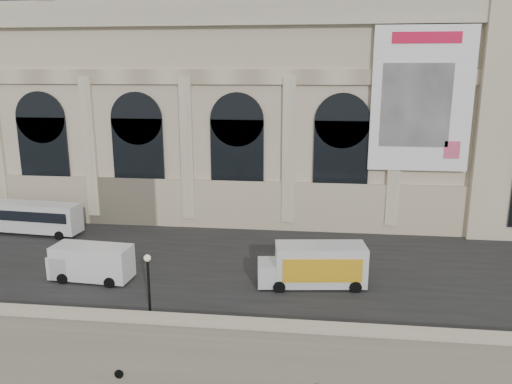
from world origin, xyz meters
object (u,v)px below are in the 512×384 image
bus_left (27,217)px  lamp_right (149,287)px  box_truck (314,265)px  van_c (88,262)px

bus_left → lamp_right: lamp_right is taller
box_truck → lamp_right: size_ratio=1.84×
van_c → box_truck: 17.12m
van_c → bus_left: bearing=137.5°
bus_left → van_c: bearing=-42.5°
van_c → lamp_right: bearing=-39.6°
bus_left → van_c: (10.69, -9.80, -0.37)m
van_c → box_truck: box_truck is taller
bus_left → lamp_right: (17.37, -15.32, 0.42)m
bus_left → box_truck: box_truck is taller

